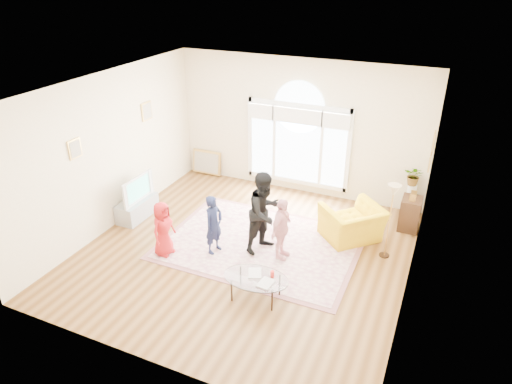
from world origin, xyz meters
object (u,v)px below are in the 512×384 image
at_px(area_rug, 261,244).
at_px(television, 135,188).
at_px(armchair, 352,223).
at_px(coffee_table, 256,278).
at_px(tv_console, 137,208).

relative_size(area_rug, television, 3.67).
relative_size(area_rug, armchair, 3.26).
bearing_deg(area_rug, coffee_table, -69.57).
distance_m(tv_console, armchair, 4.63).
xyz_separation_m(television, coffee_table, (3.48, -1.45, -0.30)).
bearing_deg(armchair, television, -33.07).
relative_size(coffee_table, armchair, 1.04).
xyz_separation_m(tv_console, coffee_table, (3.49, -1.45, 0.19)).
distance_m(coffee_table, armchair, 2.67).
bearing_deg(coffee_table, armchair, 63.72).
bearing_deg(coffee_table, tv_console, 153.72).
bearing_deg(armchair, coffee_table, 21.71).
bearing_deg(television, area_rug, 1.47).
xyz_separation_m(area_rug, television, (-2.92, -0.08, 0.69)).
height_order(area_rug, tv_console, tv_console).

